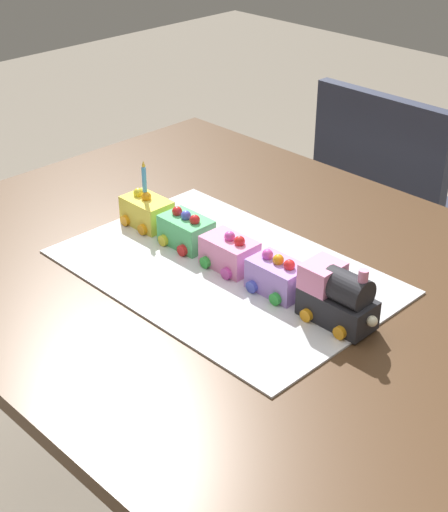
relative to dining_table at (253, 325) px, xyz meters
The scene contains 9 objects.
dining_table is the anchor object (origin of this frame).
chair 0.88m from the dining_table, 74.25° to the right, with size 0.40×0.40×0.86m.
cake_board 0.12m from the dining_table, 28.45° to the left, with size 0.60×0.40×0.00m, color silver.
cake_locomotive 0.25m from the dining_table, behind, with size 0.14×0.08×0.12m.
cake_car_hopper_lavender 0.15m from the dining_table, behind, with size 0.10×0.08×0.07m.
cake_car_tanker_bubblegum 0.15m from the dining_table, ahead, with size 0.10×0.08×0.07m.
cake_car_caboose_mint_green 0.22m from the dining_table, ahead, with size 0.10×0.08×0.07m.
cake_car_gondola_lemon 0.32m from the dining_table, ahead, with size 0.10×0.08×0.07m.
birthday_candle 0.36m from the dining_table, ahead, with size 0.01×0.01×0.07m.
Camera 1 is at (-0.81, 0.87, 1.47)m, focal length 54.01 mm.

